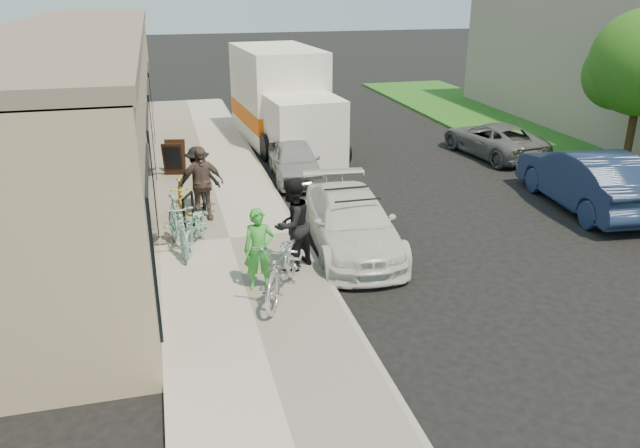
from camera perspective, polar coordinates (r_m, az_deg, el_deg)
ground at (r=11.38m, az=3.68°, el=-6.67°), size 120.00×120.00×0.00m
sidewalk at (r=13.64m, az=-8.25°, el=-1.55°), size 3.00×34.00×0.15m
curb at (r=13.87m, az=-1.88°, el=-0.98°), size 0.12×34.00×0.13m
storefront at (r=17.92m, az=-21.00°, el=9.68°), size 3.60×20.00×4.22m
bike_rack at (r=13.98m, az=-11.94°, el=1.35°), size 0.27×0.56×0.85m
sandwich_board at (r=18.26m, az=-13.20°, el=5.91°), size 0.68×0.69×0.95m
sedan_white at (r=13.10m, az=2.82°, el=0.19°), size 2.04×4.32×1.26m
sedan_silver at (r=17.79m, az=-2.30°, el=5.78°), size 1.54×3.33×1.11m
moving_truck at (r=21.74m, az=-3.45°, el=11.01°), size 2.89×6.67×3.20m
far_car_blue at (r=16.84m, az=23.24°, el=3.81°), size 1.99×4.66×1.50m
far_car_gray at (r=21.09m, az=15.57°, el=7.48°), size 2.28×4.09×1.08m
tandem_bike at (r=10.89m, az=-3.35°, el=-3.79°), size 1.58×2.28×1.14m
woman_rider at (r=11.07m, az=-5.59°, el=-2.34°), size 0.59×0.42×1.51m
man_standing at (r=11.77m, az=-2.59°, el=-0.01°), size 1.11×1.08×1.80m
cruiser_bike_a at (r=12.96m, az=-12.89°, el=-0.12°), size 0.81×1.92×1.12m
cruiser_bike_b at (r=13.16m, az=-11.35°, el=-0.23°), size 1.02×1.76×0.87m
cruiser_bike_c at (r=14.48m, az=-12.58°, el=1.93°), size 0.50×1.64×0.98m
bystander_a at (r=15.20m, az=-11.05°, el=4.12°), size 1.01×0.60×1.55m
bystander_b at (r=14.53m, az=-10.80°, el=3.67°), size 1.04×0.49×1.72m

